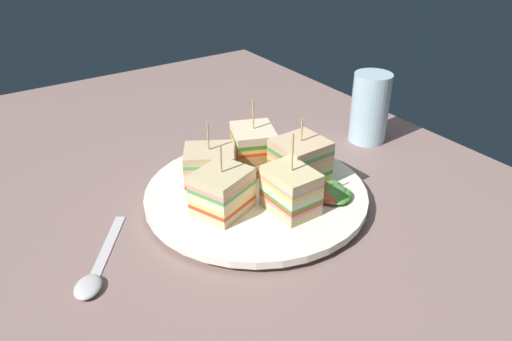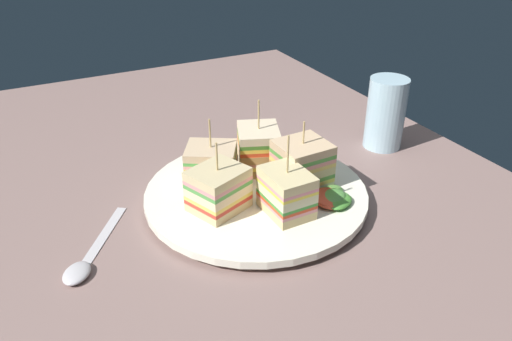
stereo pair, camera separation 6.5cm
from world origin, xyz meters
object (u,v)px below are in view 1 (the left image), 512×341
object	(u,v)px
sandwich_wedge_3	(210,168)
sandwich_wedge_4	(222,191)
sandwich_wedge_2	(253,148)
drinking_glass	(369,113)
spoon	(93,276)
sandwich_wedge_0	(291,190)
sandwich_wedge_1	(300,162)
plate	(256,195)

from	to	relation	value
sandwich_wedge_3	sandwich_wedge_4	size ratio (longest dim) A/B	1.03
sandwich_wedge_2	drinking_glass	xyz separation A→B (cm)	(-0.09, 22.71, 0.03)
sandwich_wedge_4	spoon	xyz separation A→B (cm)	(1.29, -17.05, -4.12)
sandwich_wedge_2	sandwich_wedge_3	distance (cm)	7.59
sandwich_wedge_0	sandwich_wedge_1	xyz separation A→B (cm)	(-4.66, 5.07, 0.29)
sandwich_wedge_2	spoon	size ratio (longest dim) A/B	0.75
sandwich_wedge_4	spoon	distance (cm)	17.59
sandwich_wedge_0	sandwich_wedge_4	distance (cm)	8.35
sandwich_wedge_2	spoon	bearing A→B (deg)	-50.99
sandwich_wedge_0	sandwich_wedge_1	world-z (taller)	sandwich_wedge_0
sandwich_wedge_0	plate	bearing A→B (deg)	7.71
spoon	sandwich_wedge_0	bearing A→B (deg)	117.06
sandwich_wedge_3	drinking_glass	size ratio (longest dim) A/B	0.82
plate	sandwich_wedge_0	world-z (taller)	sandwich_wedge_0
sandwich_wedge_0	sandwich_wedge_2	distance (cm)	11.73
plate	drinking_glass	xyz separation A→B (cm)	(-5.46, 25.88, 3.76)
plate	spoon	distance (cm)	23.27
sandwich_wedge_2	sandwich_wedge_3	world-z (taller)	sandwich_wedge_2
plate	sandwich_wedge_2	size ratio (longest dim) A/B	2.87
sandwich_wedge_2	drinking_glass	bearing A→B (deg)	111.73
sandwich_wedge_2	sandwich_wedge_4	world-z (taller)	sandwich_wedge_2
sandwich_wedge_2	sandwich_wedge_4	bearing A→B (deg)	-31.25
sandwich_wedge_3	sandwich_wedge_4	world-z (taller)	sandwich_wedge_3
sandwich_wedge_4	spoon	size ratio (longest dim) A/B	0.67
sandwich_wedge_0	sandwich_wedge_3	distance (cm)	11.88
plate	sandwich_wedge_0	xyz separation A→B (cm)	(6.15, 0.99, 3.51)
sandwich_wedge_0	sandwich_wedge_4	world-z (taller)	sandwich_wedge_0
plate	sandwich_wedge_3	world-z (taller)	sandwich_wedge_3
sandwich_wedge_1	spoon	distance (cm)	29.51
sandwich_wedge_2	sandwich_wedge_4	xyz separation A→B (cm)	(6.98, -9.19, -0.30)
sandwich_wedge_2	drinking_glass	world-z (taller)	sandwich_wedge_2
drinking_glass	sandwich_wedge_2	bearing A→B (deg)	-89.77
sandwich_wedge_1	sandwich_wedge_3	bearing A→B (deg)	-32.02
sandwich_wedge_2	sandwich_wedge_3	size ratio (longest dim) A/B	1.09
plate	sandwich_wedge_3	xyz separation A→B (cm)	(-4.46, -4.36, 3.40)
spoon	plate	bearing A→B (deg)	131.91
sandwich_wedge_1	spoon	xyz separation A→B (cm)	(1.41, -29.13, -4.48)
sandwich_wedge_0	spoon	xyz separation A→B (cm)	(-3.25, -24.06, -4.19)
plate	sandwich_wedge_4	distance (cm)	7.12
plate	spoon	bearing A→B (deg)	-82.83
sandwich_wedge_0	sandwich_wedge_4	xyz separation A→B (cm)	(-4.54, -7.01, -0.08)
sandwich_wedge_1	sandwich_wedge_4	world-z (taller)	sandwich_wedge_1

